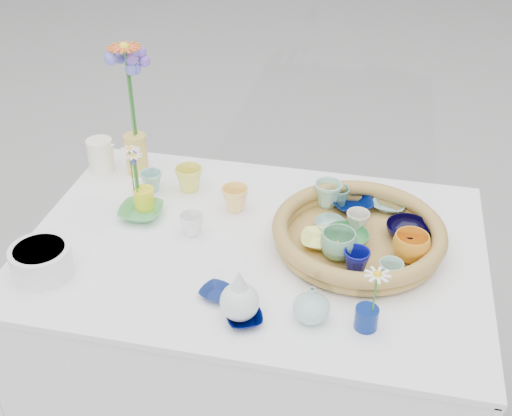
# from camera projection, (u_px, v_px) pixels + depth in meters

# --- Properties ---
(wicker_tray) EXTENTS (0.47, 0.47, 0.08)m
(wicker_tray) POSITION_uv_depth(u_px,v_px,m) (358.00, 234.00, 1.75)
(wicker_tray) COLOR #A07336
(wicker_tray) RESTS_ON display_table
(tray_ceramic_0) EXTENTS (0.16, 0.16, 0.03)m
(tray_ceramic_0) POSITION_uv_depth(u_px,v_px,m) (352.00, 203.00, 1.89)
(tray_ceramic_0) COLOR #02114B
(tray_ceramic_0) RESTS_ON wicker_tray
(tray_ceramic_1) EXTENTS (0.14, 0.14, 0.04)m
(tray_ceramic_1) POSITION_uv_depth(u_px,v_px,m) (408.00, 231.00, 1.77)
(tray_ceramic_1) COLOR black
(tray_ceramic_1) RESTS_ON wicker_tray
(tray_ceramic_2) EXTENTS (0.13, 0.13, 0.08)m
(tray_ceramic_2) POSITION_uv_depth(u_px,v_px,m) (411.00, 247.00, 1.67)
(tray_ceramic_2) COLOR orange
(tray_ceramic_2) RESTS_ON wicker_tray
(tray_ceramic_3) EXTENTS (0.13, 0.13, 0.04)m
(tray_ceramic_3) POSITION_uv_depth(u_px,v_px,m) (346.00, 239.00, 1.74)
(tray_ceramic_3) COLOR #429652
(tray_ceramic_3) RESTS_ON wicker_tray
(tray_ceramic_4) EXTENTS (0.10, 0.10, 0.08)m
(tray_ceramic_4) POSITION_uv_depth(u_px,v_px,m) (338.00, 245.00, 1.68)
(tray_ceramic_4) COLOR #6BAB83
(tray_ceramic_4) RESTS_ON wicker_tray
(tray_ceramic_5) EXTENTS (0.09, 0.09, 0.03)m
(tray_ceramic_5) POSITION_uv_depth(u_px,v_px,m) (330.00, 225.00, 1.80)
(tray_ceramic_5) COLOR #8DB8AB
(tray_ceramic_5) RESTS_ON wicker_tray
(tray_ceramic_6) EXTENTS (0.10, 0.10, 0.08)m
(tray_ceramic_6) POSITION_uv_depth(u_px,v_px,m) (328.00, 194.00, 1.89)
(tray_ceramic_6) COLOR #94CDB1
(tray_ceramic_6) RESTS_ON wicker_tray
(tray_ceramic_7) EXTENTS (0.08, 0.08, 0.06)m
(tray_ceramic_7) POSITION_uv_depth(u_px,v_px,m) (358.00, 222.00, 1.78)
(tray_ceramic_7) COLOR beige
(tray_ceramic_7) RESTS_ON wicker_tray
(tray_ceramic_8) EXTENTS (0.11, 0.11, 0.02)m
(tray_ceramic_8) POSITION_uv_depth(u_px,v_px,m) (389.00, 205.00, 1.89)
(tray_ceramic_8) COLOR #85BAC8
(tray_ceramic_8) RESTS_ON wicker_tray
(tray_ceramic_9) EXTENTS (0.08, 0.08, 0.06)m
(tray_ceramic_9) POSITION_uv_depth(u_px,v_px,m) (356.00, 261.00, 1.64)
(tray_ceramic_9) COLOR #0A0D6A
(tray_ceramic_9) RESTS_ON wicker_tray
(tray_ceramic_10) EXTENTS (0.11, 0.11, 0.03)m
(tray_ceramic_10) POSITION_uv_depth(u_px,v_px,m) (320.00, 241.00, 1.74)
(tray_ceramic_10) COLOR #F7F570
(tray_ceramic_10) RESTS_ON wicker_tray
(tray_ceramic_11) EXTENTS (0.08, 0.08, 0.06)m
(tray_ceramic_11) POSITION_uv_depth(u_px,v_px,m) (390.00, 272.00, 1.60)
(tray_ceramic_11) COLOR #94BDAD
(tray_ceramic_11) RESTS_ON wicker_tray
(tray_ceramic_12) EXTENTS (0.07, 0.07, 0.06)m
(tray_ceramic_12) POSITION_uv_depth(u_px,v_px,m) (339.00, 196.00, 1.89)
(tray_ceramic_12) COLOR #4F846B
(tray_ceramic_12) RESTS_ON wicker_tray
(loose_ceramic_0) EXTENTS (0.11, 0.11, 0.08)m
(loose_ceramic_0) POSITION_uv_depth(u_px,v_px,m) (189.00, 179.00, 1.99)
(loose_ceramic_0) COLOR #E4DA4F
(loose_ceramic_0) RESTS_ON display_table
(loose_ceramic_1) EXTENTS (0.08, 0.08, 0.07)m
(loose_ceramic_1) POSITION_uv_depth(u_px,v_px,m) (235.00, 199.00, 1.90)
(loose_ceramic_1) COLOR #FFCD67
(loose_ceramic_1) RESTS_ON display_table
(loose_ceramic_2) EXTENTS (0.13, 0.13, 0.03)m
(loose_ceramic_2) POSITION_uv_depth(u_px,v_px,m) (141.00, 212.00, 1.88)
(loose_ceramic_2) COLOR #4CA45B
(loose_ceramic_2) RESTS_ON display_table
(loose_ceramic_3) EXTENTS (0.09, 0.09, 0.06)m
(loose_ceramic_3) POSITION_uv_depth(u_px,v_px,m) (192.00, 224.00, 1.80)
(loose_ceramic_3) COLOR white
(loose_ceramic_3) RESTS_ON display_table
(loose_ceramic_4) EXTENTS (0.10, 0.10, 0.02)m
(loose_ceramic_4) POSITION_uv_depth(u_px,v_px,m) (217.00, 293.00, 1.59)
(loose_ceramic_4) COLOR navy
(loose_ceramic_4) RESTS_ON display_table
(loose_ceramic_5) EXTENTS (0.08, 0.08, 0.06)m
(loose_ceramic_5) POSITION_uv_depth(u_px,v_px,m) (152.00, 181.00, 1.99)
(loose_ceramic_5) COLOR #92C9C0
(loose_ceramic_5) RESTS_ON display_table
(loose_ceramic_6) EXTENTS (0.11, 0.11, 0.02)m
(loose_ceramic_6) POSITION_uv_depth(u_px,v_px,m) (244.00, 318.00, 1.52)
(loose_ceramic_6) COLOR #00073C
(loose_ceramic_6) RESTS_ON display_table
(fluted_bowl) EXTENTS (0.20, 0.20, 0.08)m
(fluted_bowl) POSITION_uv_depth(u_px,v_px,m) (42.00, 261.00, 1.65)
(fluted_bowl) COLOR white
(fluted_bowl) RESTS_ON display_table
(bud_vase_paleblue) EXTENTS (0.11, 0.11, 0.15)m
(bud_vase_paleblue) POSITION_uv_depth(u_px,v_px,m) (239.00, 294.00, 1.50)
(bud_vase_paleblue) COLOR silver
(bud_vase_paleblue) RESTS_ON display_table
(bud_vase_seafoam) EXTENTS (0.11, 0.11, 0.09)m
(bud_vase_seafoam) POSITION_uv_depth(u_px,v_px,m) (312.00, 304.00, 1.51)
(bud_vase_seafoam) COLOR #9BC8C1
(bud_vase_seafoam) RESTS_ON display_table
(bud_vase_cobalt) EXTENTS (0.06, 0.06, 0.06)m
(bud_vase_cobalt) POSITION_uv_depth(u_px,v_px,m) (366.00, 318.00, 1.49)
(bud_vase_cobalt) COLOR navy
(bud_vase_cobalt) RESTS_ON display_table
(single_daisy) EXTENTS (0.08, 0.08, 0.13)m
(single_daisy) POSITION_uv_depth(u_px,v_px,m) (375.00, 293.00, 1.45)
(single_daisy) COLOR white
(single_daisy) RESTS_ON bud_vase_cobalt
(tall_vase_yellow) EXTENTS (0.08, 0.08, 0.13)m
(tall_vase_yellow) POSITION_uv_depth(u_px,v_px,m) (137.00, 154.00, 2.07)
(tall_vase_yellow) COLOR gold
(tall_vase_yellow) RESTS_ON display_table
(gerbera) EXTENTS (0.13, 0.13, 0.31)m
(gerbera) POSITION_uv_depth(u_px,v_px,m) (130.00, 93.00, 1.95)
(gerbera) COLOR #E05823
(gerbera) RESTS_ON tall_vase_yellow
(hydrangea) EXTENTS (0.11, 0.11, 0.32)m
(hydrangea) POSITION_uv_depth(u_px,v_px,m) (133.00, 101.00, 1.97)
(hydrangea) COLOR #784EC5
(hydrangea) RESTS_ON tall_vase_yellow
(white_pitcher) EXTENTS (0.14, 0.11, 0.11)m
(white_pitcher) POSITION_uv_depth(u_px,v_px,m) (101.00, 156.00, 2.08)
(white_pitcher) COLOR white
(white_pitcher) RESTS_ON display_table
(daisy_cup) EXTENTS (0.07, 0.07, 0.07)m
(daisy_cup) POSITION_uv_depth(u_px,v_px,m) (144.00, 199.00, 1.91)
(daisy_cup) COLOR yellow
(daisy_cup) RESTS_ON display_table
(daisy_posy) EXTENTS (0.09, 0.09, 0.14)m
(daisy_posy) POSITION_uv_depth(u_px,v_px,m) (136.00, 169.00, 1.85)
(daisy_posy) COLOR white
(daisy_posy) RESTS_ON daisy_cup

